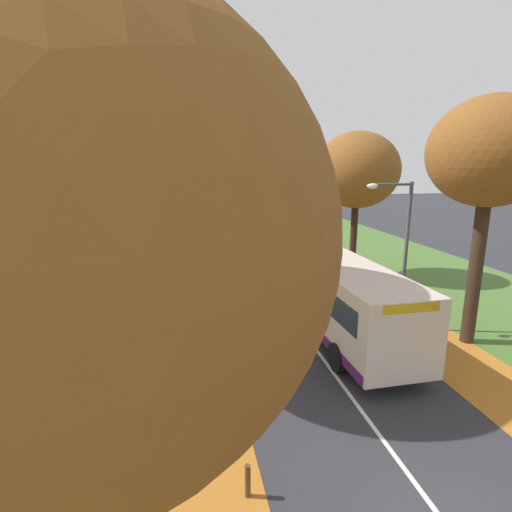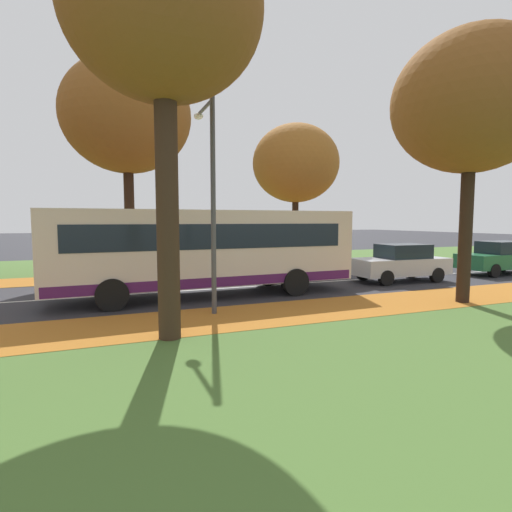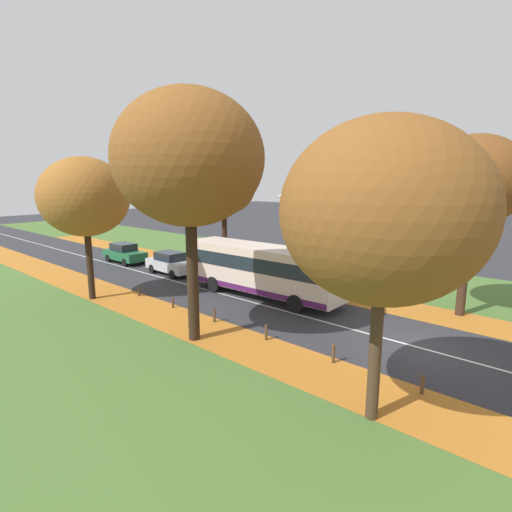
{
  "view_description": "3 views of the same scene",
  "coord_description": "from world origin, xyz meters",
  "px_view_note": "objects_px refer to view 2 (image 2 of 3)",
  "views": [
    {
      "loc": [
        -4.68,
        -4.87,
        6.65
      ],
      "look_at": [
        -0.83,
        15.5,
        1.86
      ],
      "focal_mm": 28.0,
      "sensor_mm": 36.0,
      "label": 1
    },
    {
      "loc": [
        14.79,
        6.16,
        2.64
      ],
      "look_at": [
        1.32,
        11.47,
        1.35
      ],
      "focal_mm": 28.0,
      "sensor_mm": 36.0,
      "label": 2
    },
    {
      "loc": [
        -15.96,
        -5.25,
        6.8
      ],
      "look_at": [
        1.63,
        10.43,
        2.27
      ],
      "focal_mm": 28.0,
      "sensor_mm": 36.0,
      "label": 3
    }
  ],
  "objects_px": {
    "tree_left_mid": "(296,164)",
    "bollard_fourth": "(155,271)",
    "tree_right_near": "(164,13)",
    "tree_right_mid": "(472,103)",
    "car_silver_lead": "(400,263)",
    "car_green_following": "(500,258)",
    "bollard_fifth": "(225,269)",
    "streetlamp_right": "(210,182)",
    "bollard_third": "(76,275)",
    "bus": "(206,248)",
    "tree_left_near": "(127,116)",
    "bollard_sixth": "(286,266)"
  },
  "relations": [
    {
      "from": "tree_left_mid",
      "to": "bollard_fourth",
      "type": "bearing_deg",
      "value": -75.66
    },
    {
      "from": "tree_right_near",
      "to": "tree_right_mid",
      "type": "height_order",
      "value": "tree_right_near"
    },
    {
      "from": "car_silver_lead",
      "to": "car_green_following",
      "type": "xyz_separation_m",
      "value": [
        -0.1,
        6.2,
        0.0
      ]
    },
    {
      "from": "car_green_following",
      "to": "bollard_fifth",
      "type": "bearing_deg",
      "value": -109.89
    },
    {
      "from": "tree_right_near",
      "to": "tree_right_mid",
      "type": "distance_m",
      "value": 9.53
    },
    {
      "from": "tree_left_mid",
      "to": "streetlamp_right",
      "type": "bearing_deg",
      "value": -38.76
    },
    {
      "from": "bollard_fourth",
      "to": "bollard_fifth",
      "type": "relative_size",
      "value": 1.25
    },
    {
      "from": "bollard_fourth",
      "to": "car_silver_lead",
      "type": "bearing_deg",
      "value": 64.39
    },
    {
      "from": "bollard_third",
      "to": "streetlamp_right",
      "type": "distance_m",
      "value": 8.94
    },
    {
      "from": "bollard_fifth",
      "to": "car_silver_lead",
      "type": "bearing_deg",
      "value": 54.19
    },
    {
      "from": "tree_right_near",
      "to": "bollard_fourth",
      "type": "height_order",
      "value": "tree_right_near"
    },
    {
      "from": "tree_left_mid",
      "to": "bus",
      "type": "xyz_separation_m",
      "value": [
        6.93,
        -7.01,
        -4.13
      ]
    },
    {
      "from": "tree_left_near",
      "to": "tree_right_near",
      "type": "height_order",
      "value": "tree_left_near"
    },
    {
      "from": "bollard_third",
      "to": "car_green_following",
      "type": "xyz_separation_m",
      "value": [
        4.61,
        19.3,
        0.47
      ]
    },
    {
      "from": "streetlamp_right",
      "to": "car_silver_lead",
      "type": "relative_size",
      "value": 1.41
    },
    {
      "from": "tree_left_near",
      "to": "tree_right_near",
      "type": "xyz_separation_m",
      "value": [
        11.49,
        -0.0,
        -0.61
      ]
    },
    {
      "from": "tree_right_near",
      "to": "streetlamp_right",
      "type": "bearing_deg",
      "value": 145.11
    },
    {
      "from": "bus",
      "to": "tree_right_mid",
      "type": "bearing_deg",
      "value": 60.99
    },
    {
      "from": "bollard_third",
      "to": "tree_left_near",
      "type": "bearing_deg",
      "value": 129.62
    },
    {
      "from": "streetlamp_right",
      "to": "car_silver_lead",
      "type": "xyz_separation_m",
      "value": [
        -2.56,
        9.14,
        -2.92
      ]
    },
    {
      "from": "tree_right_mid",
      "to": "streetlamp_right",
      "type": "xyz_separation_m",
      "value": [
        -1.72,
        -7.92,
        -2.54
      ]
    },
    {
      "from": "tree_left_near",
      "to": "tree_right_near",
      "type": "relative_size",
      "value": 1.15
    },
    {
      "from": "bollard_sixth",
      "to": "bus",
      "type": "distance_m",
      "value": 7.43
    },
    {
      "from": "tree_left_mid",
      "to": "bollard_fifth",
      "type": "height_order",
      "value": "tree_left_mid"
    },
    {
      "from": "bus",
      "to": "bollard_sixth",
      "type": "bearing_deg",
      "value": 131.73
    },
    {
      "from": "bollard_sixth",
      "to": "tree_left_near",
      "type": "bearing_deg",
      "value": -104.83
    },
    {
      "from": "bollard_sixth",
      "to": "bus",
      "type": "relative_size",
      "value": 0.06
    },
    {
      "from": "streetlamp_right",
      "to": "car_silver_lead",
      "type": "bearing_deg",
      "value": 105.61
    },
    {
      "from": "bollard_sixth",
      "to": "bollard_fifth",
      "type": "bearing_deg",
      "value": -89.8
    },
    {
      "from": "bollard_sixth",
      "to": "streetlamp_right",
      "type": "xyz_separation_m",
      "value": [
        7.26,
        -5.93,
        3.44
      ]
    },
    {
      "from": "car_silver_lead",
      "to": "streetlamp_right",
      "type": "bearing_deg",
      "value": -74.39
    },
    {
      "from": "bollard_third",
      "to": "tree_left_mid",
      "type": "bearing_deg",
      "value": 100.27
    },
    {
      "from": "car_silver_lead",
      "to": "bus",
      "type": "bearing_deg",
      "value": -89.0
    },
    {
      "from": "bollard_third",
      "to": "car_silver_lead",
      "type": "bearing_deg",
      "value": 70.23
    },
    {
      "from": "tree_left_near",
      "to": "bollard_sixth",
      "type": "bearing_deg",
      "value": 75.17
    },
    {
      "from": "car_green_following",
      "to": "tree_right_near",
      "type": "bearing_deg",
      "value": -73.86
    },
    {
      "from": "bollard_third",
      "to": "bus",
      "type": "height_order",
      "value": "bus"
    },
    {
      "from": "streetlamp_right",
      "to": "bus",
      "type": "distance_m",
      "value": 3.19
    },
    {
      "from": "tree_left_near",
      "to": "bollard_fourth",
      "type": "relative_size",
      "value": 14.4
    },
    {
      "from": "bollard_third",
      "to": "bollard_fifth",
      "type": "height_order",
      "value": "bollard_third"
    },
    {
      "from": "bus",
      "to": "tree_left_near",
      "type": "bearing_deg",
      "value": -163.34
    },
    {
      "from": "bollard_sixth",
      "to": "car_silver_lead",
      "type": "distance_m",
      "value": 5.72
    },
    {
      "from": "bollard_fifth",
      "to": "bollard_sixth",
      "type": "xyz_separation_m",
      "value": [
        -0.01,
        3.29,
        0.01
      ]
    },
    {
      "from": "bollard_fifth",
      "to": "car_green_following",
      "type": "distance_m",
      "value": 13.52
    },
    {
      "from": "bollard_third",
      "to": "bollard_fifth",
      "type": "bearing_deg",
      "value": 89.88
    },
    {
      "from": "tree_right_mid",
      "to": "car_green_following",
      "type": "xyz_separation_m",
      "value": [
        -4.37,
        7.42,
        -5.46
      ]
    },
    {
      "from": "bollard_fourth",
      "to": "bollard_fifth",
      "type": "xyz_separation_m",
      "value": [
        0.0,
        3.29,
        -0.07
      ]
    },
    {
      "from": "car_silver_lead",
      "to": "tree_right_mid",
      "type": "bearing_deg",
      "value": -15.93
    },
    {
      "from": "tree_right_near",
      "to": "bollard_sixth",
      "type": "bearing_deg",
      "value": 141.74
    },
    {
      "from": "tree_right_near",
      "to": "streetlamp_right",
      "type": "relative_size",
      "value": 1.5
    }
  ]
}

